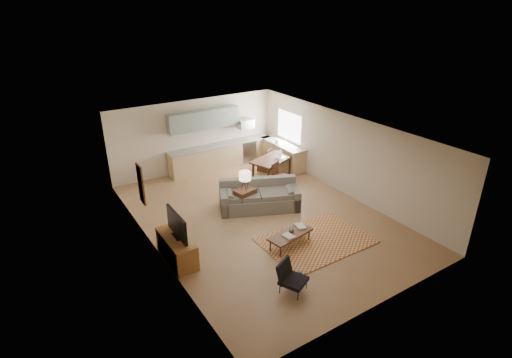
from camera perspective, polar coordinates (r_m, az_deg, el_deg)
room at (r=11.46m, az=0.81°, el=0.39°), size 9.00×9.00×9.00m
kitchen_counter_back at (r=15.56m, az=-4.91°, el=3.38°), size 4.26×0.64×0.92m
kitchen_counter_right at (r=15.63m, az=3.73°, el=3.52°), size 0.64×2.26×0.92m
kitchen_range at (r=16.07m, az=-1.44°, el=4.12°), size 0.62×0.62×0.90m
kitchen_microwave at (r=15.74m, az=-1.52°, el=7.90°), size 0.62×0.40×0.35m
upper_cabinets at (r=14.97m, az=-7.44°, el=8.43°), size 2.80×0.34×0.70m
window_right at (r=15.45m, az=4.75°, el=7.51°), size 0.02×1.40×1.05m
wall_art_left at (r=10.92m, az=-16.10°, el=-0.73°), size 0.06×0.42×1.10m
triptych at (r=14.99m, az=-9.02°, el=7.56°), size 1.70×0.04×0.50m
rug at (r=11.08m, az=8.56°, el=-8.71°), size 2.86×1.98×0.02m
sofa at (r=12.36m, az=0.48°, el=-2.40°), size 2.77×2.04×0.88m
coffee_table at (r=10.71m, az=4.89°, el=-8.61°), size 1.36×0.75×0.39m
book_a at (r=10.41m, az=4.20°, el=-8.32°), size 0.30×0.36×0.03m
book_b at (r=10.89m, az=5.79°, el=-6.80°), size 0.38×0.43×0.03m
vase at (r=10.66m, az=5.11°, el=-7.08°), size 0.16×0.16×0.16m
armchair at (r=9.14m, az=5.40°, el=-13.92°), size 0.83×0.83×0.71m
tv_credenza at (r=10.27m, az=-11.24°, el=-9.70°), size 0.55×1.44×0.67m
tv at (r=9.93m, az=-11.25°, el=-6.42°), size 0.11×1.11×0.67m
console_table at (r=12.24m, az=-1.54°, el=-3.05°), size 0.71×0.54×0.74m
table_lamp at (r=11.95m, az=-1.57°, el=-0.20°), size 0.37×0.37×0.60m
dining_table at (r=14.44m, az=2.28°, el=1.47°), size 1.77×1.37×0.79m
dining_chair_near at (r=13.70m, az=3.45°, el=0.45°), size 0.60×0.61×0.93m
dining_chair_far at (r=15.14m, az=1.24°, el=2.80°), size 0.59×0.60×0.89m
laptop at (r=14.34m, az=3.59°, el=3.52°), size 0.37×0.31×0.25m
soap_bottle at (r=15.53m, az=3.08°, el=5.57°), size 0.11×0.11×0.19m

